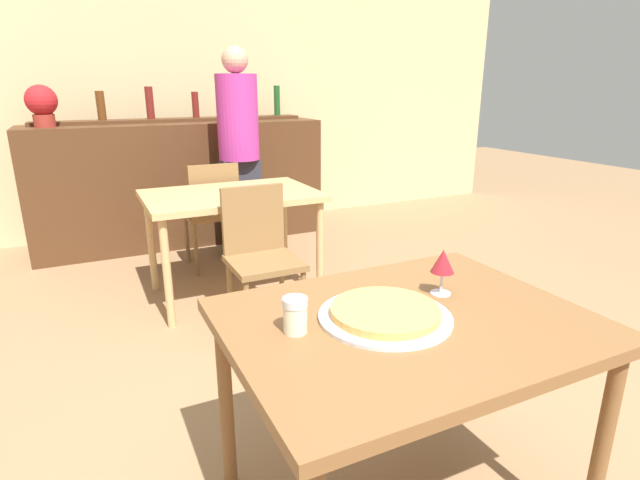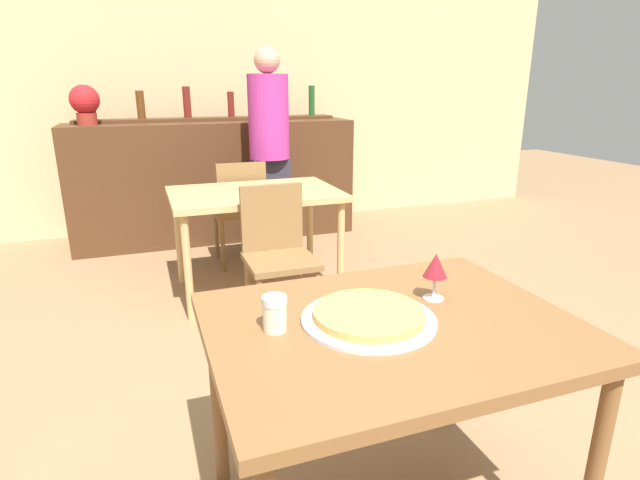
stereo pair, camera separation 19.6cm
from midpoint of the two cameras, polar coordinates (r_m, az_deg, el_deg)
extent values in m
cube|color=#D1B784|center=(5.29, -18.38, 16.15)|extent=(8.00, 0.05, 2.80)
cube|color=brown|center=(1.56, 6.41, -9.54)|extent=(1.10, 0.85, 0.04)
cylinder|color=brown|center=(1.84, 26.76, -20.75)|extent=(0.05, 0.05, 0.71)
cylinder|color=brown|center=(1.90, -13.76, -17.87)|extent=(0.05, 0.05, 0.71)
cylinder|color=brown|center=(2.26, 11.85, -11.62)|extent=(0.05, 0.05, 0.71)
cube|color=tan|center=(3.45, -11.75, 4.98)|extent=(1.14, 0.78, 0.04)
cylinder|color=tan|center=(3.16, -18.79, -3.74)|extent=(0.05, 0.05, 0.70)
cylinder|color=tan|center=(3.41, -1.65, -1.23)|extent=(0.05, 0.05, 0.70)
cylinder|color=tan|center=(3.78, -20.16, -0.45)|extent=(0.05, 0.05, 0.70)
cylinder|color=tan|center=(3.99, -5.54, 1.48)|extent=(0.05, 0.05, 0.70)
cube|color=#4C2D19|center=(4.87, -16.57, 6.22)|extent=(2.60, 0.56, 1.11)
cube|color=#4C2D19|center=(4.94, -17.44, 12.96)|extent=(2.39, 0.24, 0.03)
cylinder|color=maroon|center=(4.88, -29.74, 13.17)|extent=(0.07, 0.07, 0.26)
cylinder|color=#5B3314|center=(4.87, -24.87, 13.76)|extent=(0.07, 0.07, 0.25)
cylinder|color=maroon|center=(4.90, -20.02, 14.52)|extent=(0.07, 0.07, 0.28)
cylinder|color=maroon|center=(4.97, -15.20, 14.69)|extent=(0.06, 0.06, 0.23)
cylinder|color=#9999A3|center=(5.06, -10.55, 15.40)|extent=(0.07, 0.07, 0.30)
cylinder|color=#1E5123|center=(5.19, -6.06, 15.56)|extent=(0.06, 0.06, 0.29)
cube|color=olive|center=(2.93, -8.26, -2.64)|extent=(0.40, 0.40, 0.04)
cube|color=olive|center=(3.03, -9.50, 2.35)|extent=(0.38, 0.04, 0.41)
cylinder|color=olive|center=(2.83, -10.29, -8.57)|extent=(0.03, 0.03, 0.42)
cylinder|color=olive|center=(2.92, -3.83, -7.41)|extent=(0.03, 0.03, 0.42)
cylinder|color=olive|center=(3.13, -12.02, -6.06)|extent=(0.03, 0.03, 0.42)
cylinder|color=olive|center=(3.22, -6.13, -5.10)|extent=(0.03, 0.03, 0.42)
cube|color=olive|center=(4.12, -13.76, 2.89)|extent=(0.40, 0.40, 0.04)
cube|color=olive|center=(3.90, -13.40, 5.44)|extent=(0.38, 0.04, 0.41)
cylinder|color=olive|center=(4.38, -11.87, 0.75)|extent=(0.03, 0.03, 0.42)
cylinder|color=olive|center=(4.31, -16.24, 0.17)|extent=(0.03, 0.03, 0.42)
cylinder|color=olive|center=(4.06, -10.67, -0.48)|extent=(0.03, 0.03, 0.42)
cylinder|color=olive|center=(3.99, -15.36, -1.13)|extent=(0.03, 0.03, 0.42)
cylinder|color=silver|center=(1.54, 3.81, -8.81)|extent=(0.41, 0.41, 0.01)
cylinder|color=gold|center=(1.53, 3.82, -8.21)|extent=(0.34, 0.34, 0.02)
cylinder|color=beige|center=(1.45, -6.76, -9.04)|extent=(0.07, 0.07, 0.08)
cylinder|color=silver|center=(1.43, -6.83, -7.13)|extent=(0.07, 0.07, 0.02)
cube|color=#2D2D38|center=(4.42, -10.18, 3.75)|extent=(0.32, 0.18, 0.83)
cylinder|color=#B2338C|center=(4.31, -10.73, 13.58)|extent=(0.34, 0.34, 0.69)
sphere|color=tan|center=(4.31, -11.08, 19.58)|extent=(0.21, 0.21, 0.21)
cylinder|color=silver|center=(1.74, 10.48, -6.06)|extent=(0.07, 0.07, 0.00)
cylinder|color=silver|center=(1.73, 10.55, -4.85)|extent=(0.01, 0.01, 0.07)
cone|color=maroon|center=(1.70, 10.70, -2.43)|extent=(0.08, 0.08, 0.08)
cylinder|color=maroon|center=(4.70, -30.07, 11.71)|extent=(0.16, 0.16, 0.10)
sphere|color=red|center=(4.69, -30.36, 13.61)|extent=(0.24, 0.24, 0.24)
camera|label=1|loc=(0.10, -92.86, -0.89)|focal=28.00mm
camera|label=2|loc=(0.10, 87.14, 0.89)|focal=28.00mm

